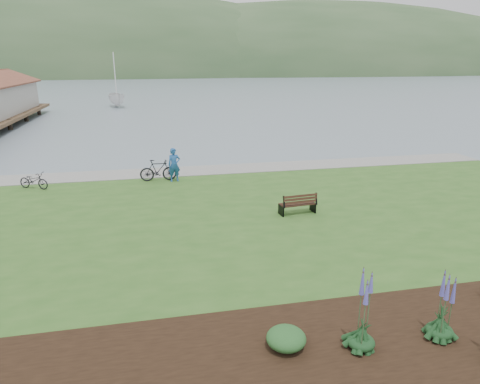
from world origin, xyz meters
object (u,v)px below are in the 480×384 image
at_px(person, 174,162).
at_px(bicycle_a, 34,180).
at_px(park_bench, 298,204).
at_px(sailboat, 118,107).

height_order(person, bicycle_a, person).
distance_m(person, bicycle_a, 6.92).
bearing_deg(bicycle_a, park_bench, -91.05).
xyz_separation_m(park_bench, person, (-4.67, 6.12, 0.57)).
height_order(park_bench, person, person).
relative_size(park_bench, bicycle_a, 0.96).
xyz_separation_m(person, sailboat, (-5.43, 42.19, -1.43)).
height_order(person, sailboat, sailboat).
height_order(bicycle_a, sailboat, sailboat).
height_order(park_bench, sailboat, sailboat).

